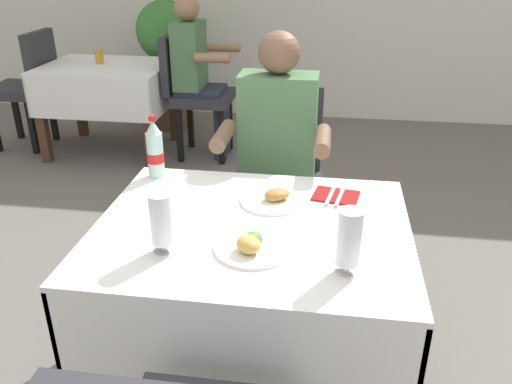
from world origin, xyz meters
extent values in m
cube|color=white|center=(-0.10, 0.10, 0.71)|extent=(1.08, 0.89, 0.02)
cube|color=white|center=(-0.10, -0.34, 0.54)|extent=(1.08, 0.02, 0.32)
cube|color=white|center=(-0.10, 0.53, 0.54)|extent=(1.08, 0.02, 0.32)
cube|color=white|center=(-0.64, 0.10, 0.54)|extent=(0.02, 0.89, 0.32)
cube|color=white|center=(0.43, 0.10, 0.54)|extent=(0.02, 0.89, 0.32)
cube|color=#472D1E|center=(-0.59, -0.29, 0.35)|extent=(0.07, 0.07, 0.70)
cube|color=#472D1E|center=(-0.59, 0.48, 0.35)|extent=(0.07, 0.07, 0.70)
cube|color=#472D1E|center=(0.38, 0.48, 0.35)|extent=(0.07, 0.07, 0.70)
cube|color=#2D2D33|center=(-0.10, 0.84, 0.49)|extent=(0.44, 0.44, 0.08)
cube|color=#2D2D33|center=(-0.10, 1.09, 0.75)|extent=(0.42, 0.06, 0.44)
cube|color=black|center=(-0.27, 0.67, 0.23)|extent=(0.04, 0.04, 0.45)
cube|color=black|center=(0.07, 0.67, 0.23)|extent=(0.04, 0.04, 0.45)
cube|color=black|center=(-0.27, 1.01, 0.23)|extent=(0.04, 0.04, 0.45)
cube|color=black|center=(0.07, 1.01, 0.23)|extent=(0.04, 0.04, 0.45)
cylinder|color=#282D42|center=(-0.18, 0.64, 0.23)|extent=(0.10, 0.10, 0.45)
cylinder|color=#282D42|center=(-0.02, 0.64, 0.23)|extent=(0.10, 0.10, 0.45)
cube|color=#282D42|center=(-0.10, 0.80, 0.51)|extent=(0.34, 0.36, 0.12)
cube|color=#4C754C|center=(-0.10, 0.88, 0.82)|extent=(0.36, 0.20, 0.50)
sphere|color=brown|center=(-0.10, 0.88, 1.17)|extent=(0.19, 0.19, 0.19)
cylinder|color=brown|center=(-0.31, 0.65, 0.85)|extent=(0.07, 0.26, 0.07)
cylinder|color=brown|center=(0.12, 0.65, 0.85)|extent=(0.07, 0.26, 0.07)
cylinder|color=white|center=(-0.08, -0.06, 0.73)|extent=(0.25, 0.25, 0.01)
ellipsoid|color=#4C8E38|center=(-0.08, -0.06, 0.76)|extent=(0.08, 0.08, 0.05)
ellipsoid|color=gold|center=(-0.08, -0.09, 0.76)|extent=(0.11, 0.11, 0.05)
ellipsoid|color=#C14C33|center=(-0.09, -0.09, 0.76)|extent=(0.09, 0.09, 0.04)
cylinder|color=white|center=(-0.06, 0.28, 0.73)|extent=(0.24, 0.24, 0.01)
ellipsoid|color=gold|center=(-0.04, 0.29, 0.75)|extent=(0.08, 0.09, 0.03)
ellipsoid|color=#B77A38|center=(-0.04, 0.29, 0.76)|extent=(0.12, 0.11, 0.04)
cylinder|color=white|center=(0.22, -0.15, 0.73)|extent=(0.07, 0.07, 0.01)
cylinder|color=white|center=(0.22, -0.15, 0.74)|extent=(0.02, 0.02, 0.03)
cylinder|color=white|center=(0.22, -0.15, 0.85)|extent=(0.07, 0.07, 0.17)
cylinder|color=black|center=(0.22, -0.15, 0.79)|extent=(0.07, 0.07, 0.07)
cylinder|color=white|center=(-0.35, -0.11, 0.73)|extent=(0.07, 0.07, 0.01)
cylinder|color=white|center=(-0.35, -0.11, 0.74)|extent=(0.02, 0.02, 0.03)
cylinder|color=white|center=(-0.35, -0.11, 0.84)|extent=(0.07, 0.07, 0.17)
cylinder|color=gold|center=(-0.35, -0.11, 0.83)|extent=(0.07, 0.07, 0.14)
cylinder|color=silver|center=(-0.56, 0.46, 0.82)|extent=(0.07, 0.07, 0.19)
cylinder|color=red|center=(-0.56, 0.46, 0.81)|extent=(0.07, 0.07, 0.04)
cone|color=silver|center=(-0.56, 0.46, 0.94)|extent=(0.06, 0.06, 0.05)
cylinder|color=red|center=(-0.56, 0.46, 0.98)|extent=(0.03, 0.03, 0.02)
cube|color=maroon|center=(0.18, 0.37, 0.73)|extent=(0.19, 0.16, 0.01)
cube|color=silver|center=(0.16, 0.37, 0.73)|extent=(0.05, 0.19, 0.01)
cube|color=silver|center=(0.20, 0.36, 0.73)|extent=(0.05, 0.19, 0.01)
cube|color=white|center=(-1.66, 2.52, 0.71)|extent=(0.99, 0.78, 0.02)
cube|color=white|center=(-1.66, 2.13, 0.54)|extent=(0.99, 0.02, 0.32)
cube|color=white|center=(-1.66, 2.90, 0.54)|extent=(0.99, 0.02, 0.32)
cube|color=white|center=(-2.15, 2.52, 0.54)|extent=(0.02, 0.78, 0.32)
cube|color=white|center=(-1.17, 2.52, 0.54)|extent=(0.02, 0.78, 0.32)
cube|color=#472D1E|center=(-2.09, 2.19, 0.35)|extent=(0.07, 0.07, 0.70)
cube|color=#472D1E|center=(-1.22, 2.19, 0.35)|extent=(0.07, 0.07, 0.70)
cube|color=#472D1E|center=(-2.09, 2.85, 0.35)|extent=(0.07, 0.07, 0.70)
cube|color=#472D1E|center=(-1.22, 2.85, 0.35)|extent=(0.07, 0.07, 0.70)
cube|color=#2D2D33|center=(-2.45, 2.52, 0.49)|extent=(0.44, 0.44, 0.08)
cube|color=#2D2D33|center=(-2.20, 2.52, 0.75)|extent=(0.06, 0.42, 0.44)
cube|color=black|center=(-2.62, 2.69, 0.23)|extent=(0.04, 0.04, 0.45)
cube|color=black|center=(-2.28, 2.69, 0.23)|extent=(0.04, 0.04, 0.45)
cube|color=black|center=(-2.28, 2.35, 0.23)|extent=(0.04, 0.04, 0.45)
cube|color=#2D2D33|center=(-0.86, 2.52, 0.49)|extent=(0.44, 0.44, 0.08)
cube|color=#2D2D33|center=(-1.11, 2.52, 0.75)|extent=(0.06, 0.42, 0.44)
cube|color=black|center=(-0.69, 2.35, 0.23)|extent=(0.04, 0.04, 0.45)
cube|color=black|center=(-0.69, 2.69, 0.23)|extent=(0.04, 0.04, 0.45)
cube|color=black|center=(-1.03, 2.35, 0.23)|extent=(0.04, 0.04, 0.45)
cube|color=black|center=(-1.03, 2.69, 0.23)|extent=(0.04, 0.04, 0.45)
cylinder|color=#282D42|center=(-0.72, 2.44, 0.23)|extent=(0.10, 0.10, 0.45)
cylinder|color=#282D42|center=(-0.72, 2.60, 0.23)|extent=(0.10, 0.10, 0.45)
cube|color=#282D42|center=(-0.88, 2.52, 0.51)|extent=(0.36, 0.34, 0.12)
cube|color=#4C754C|center=(-0.96, 2.52, 0.82)|extent=(0.20, 0.36, 0.50)
sphere|color=#997051|center=(-0.96, 2.52, 1.17)|extent=(0.19, 0.19, 0.19)
cylinder|color=#997051|center=(-0.73, 2.30, 0.85)|extent=(0.26, 0.07, 0.07)
cylinder|color=#997051|center=(-0.73, 2.73, 0.85)|extent=(0.26, 0.07, 0.07)
cylinder|color=#C68928|center=(-1.72, 2.56, 0.78)|extent=(0.06, 0.06, 0.11)
cylinder|color=brown|center=(-1.36, 3.21, 0.14)|extent=(0.37, 0.37, 0.29)
cylinder|color=brown|center=(-1.36, 3.21, 0.48)|extent=(0.05, 0.05, 0.39)
sphere|color=#387533|center=(-1.36, 3.21, 0.89)|extent=(0.54, 0.54, 0.54)
camera|label=1|loc=(0.14, -1.46, 1.61)|focal=36.70mm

